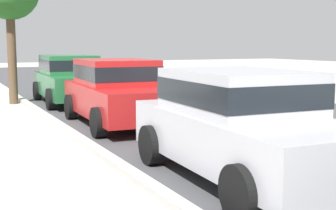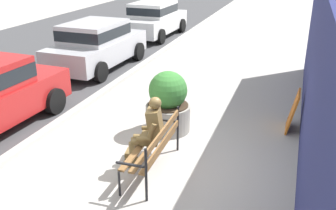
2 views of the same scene
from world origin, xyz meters
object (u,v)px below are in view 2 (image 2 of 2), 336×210
(park_bench, at_px, (155,145))
(leaning_signboard, at_px, (293,111))
(parked_car_white, at_px, (154,18))
(concrete_planter, at_px, (168,104))
(parked_car_silver, at_px, (97,44))
(bronze_statue_seated, at_px, (147,133))

(park_bench, xyz_separation_m, leaning_signboard, (2.61, -2.24, -0.09))
(park_bench, xyz_separation_m, parked_car_white, (10.77, 4.18, 0.30))
(concrete_planter, distance_m, parked_car_silver, 5.38)
(concrete_planter, xyz_separation_m, leaning_signboard, (0.91, -2.59, -0.17))
(park_bench, bearing_deg, concrete_planter, 11.61)
(park_bench, bearing_deg, parked_car_white, 21.19)
(park_bench, height_order, parked_car_silver, parked_car_silver)
(parked_car_white, bearing_deg, concrete_planter, -157.13)
(bronze_statue_seated, relative_size, leaning_signboard, 1.52)
(parked_car_silver, xyz_separation_m, parked_car_white, (5.30, 0.00, 0.00))
(bronze_statue_seated, height_order, leaning_signboard, bronze_statue_seated)
(concrete_planter, bearing_deg, parked_car_white, 22.87)
(leaning_signboard, bearing_deg, bronze_statue_seated, 134.80)
(bronze_statue_seated, bearing_deg, concrete_planter, 5.06)
(bronze_statue_seated, xyz_separation_m, concrete_planter, (1.53, 0.14, -0.04))
(parked_car_silver, bearing_deg, park_bench, -142.64)
(parked_car_white, bearing_deg, parked_car_silver, 180.00)
(park_bench, height_order, bronze_statue_seated, bronze_statue_seated)
(park_bench, bearing_deg, bronze_statue_seated, 51.36)
(leaning_signboard, bearing_deg, parked_car_white, 38.18)
(park_bench, height_order, parked_car_white, parked_car_white)
(parked_car_silver, height_order, parked_car_white, same)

